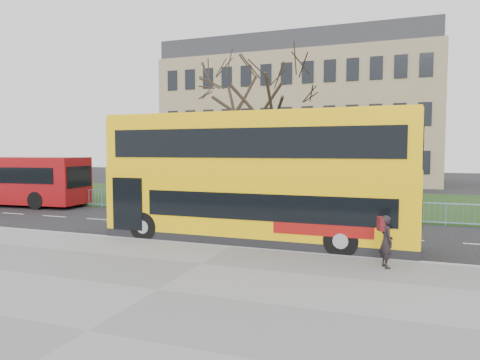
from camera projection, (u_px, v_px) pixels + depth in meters
name	position (u px, v px, depth m)	size (l,w,h in m)	color
ground	(245.00, 241.00, 17.17)	(120.00, 120.00, 0.00)	black
pavement	(158.00, 292.00, 10.83)	(80.00, 10.50, 0.12)	slate
kerb	(231.00, 248.00, 15.71)	(80.00, 0.20, 0.14)	#969699
grass_verge	(310.00, 201.00, 30.59)	(80.00, 15.40, 0.08)	#1B3613
guard_railing	(284.00, 207.00, 23.33)	(40.00, 0.12, 1.10)	#6E96C3
bare_tree	(252.00, 120.00, 27.18)	(7.66, 7.66, 10.94)	black
civic_building	(301.00, 122.00, 51.23)	(30.00, 15.00, 14.00)	#887656
yellow_bus	(255.00, 175.00, 16.73)	(11.95, 2.93, 5.00)	#F1B80A
red_bus	(0.00, 179.00, 28.41)	(12.27, 3.73, 3.19)	maroon
pedestrian	(386.00, 242.00, 12.81)	(0.58, 0.38, 1.59)	black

